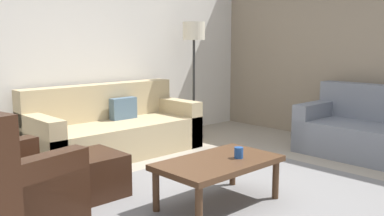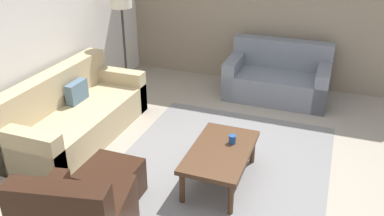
% 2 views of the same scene
% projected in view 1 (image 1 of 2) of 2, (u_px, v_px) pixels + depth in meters
% --- Properties ---
extents(ground_plane, '(8.00, 8.00, 0.00)m').
position_uv_depth(ground_plane, '(224.00, 199.00, 3.88)').
color(ground_plane, gray).
extents(rear_partition, '(6.00, 0.12, 2.80)m').
position_uv_depth(rear_partition, '(79.00, 44.00, 5.53)').
color(rear_partition, silver).
rests_on(rear_partition, ground_plane).
extents(stone_feature_panel, '(0.12, 5.20, 2.80)m').
position_uv_depth(stone_feature_panel, '(376.00, 44.00, 5.70)').
color(stone_feature_panel, gray).
rests_on(stone_feature_panel, ground_plane).
extents(area_rug, '(3.12, 2.46, 0.01)m').
position_uv_depth(area_rug, '(224.00, 198.00, 3.88)').
color(area_rug, slate).
rests_on(area_rug, ground_plane).
extents(couch_main, '(2.18, 0.93, 0.88)m').
position_uv_depth(couch_main, '(111.00, 131.00, 5.43)').
color(couch_main, tan).
rests_on(couch_main, ground_plane).
extents(couch_loveseat, '(0.92, 1.60, 0.88)m').
position_uv_depth(couch_loveseat, '(371.00, 133.00, 5.30)').
color(couch_loveseat, slate).
rests_on(couch_loveseat, ground_plane).
extents(armchair_leather, '(0.95, 0.95, 0.95)m').
position_uv_depth(armchair_leather, '(7.00, 190.00, 3.24)').
color(armchair_leather, black).
rests_on(armchair_leather, ground_plane).
extents(ottoman, '(0.56, 0.56, 0.40)m').
position_uv_depth(ottoman, '(90.00, 175.00, 3.93)').
color(ottoman, black).
rests_on(ottoman, ground_plane).
extents(coffee_table, '(1.10, 0.64, 0.41)m').
position_uv_depth(coffee_table, '(218.00, 166.00, 3.69)').
color(coffee_table, '#472D1C').
rests_on(coffee_table, ground_plane).
extents(cup, '(0.08, 0.08, 0.10)m').
position_uv_depth(cup, '(239.00, 153.00, 3.73)').
color(cup, '#1E478C').
rests_on(cup, coffee_table).
extents(lamp_standing, '(0.32, 0.32, 1.71)m').
position_uv_depth(lamp_standing, '(194.00, 43.00, 6.16)').
color(lamp_standing, black).
rests_on(lamp_standing, ground_plane).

